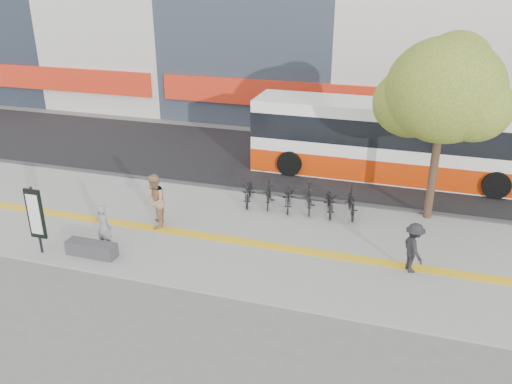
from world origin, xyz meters
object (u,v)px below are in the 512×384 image
(signboard, at_px, (35,215))
(bench, at_px, (92,249))
(seated_woman, at_px, (104,227))
(bus, at_px, (392,143))
(pedestrian_tan, at_px, (154,201))
(pedestrian_dark, at_px, (413,248))
(street_tree, at_px, (444,92))

(signboard, bearing_deg, bench, 10.81)
(bench, height_order, seated_woman, seated_woman)
(bench, height_order, bus, bus)
(signboard, relative_size, seated_woman, 1.48)
(bench, bearing_deg, pedestrian_tan, 67.86)
(bus, distance_m, pedestrian_dark, 7.82)
(bench, relative_size, bus, 0.14)
(seated_woman, height_order, pedestrian_tan, pedestrian_tan)
(bench, bearing_deg, seated_woman, 72.53)
(signboard, bearing_deg, pedestrian_dark, 11.86)
(bus, bearing_deg, pedestrian_dark, -81.17)
(street_tree, xyz_separation_m, pedestrian_tan, (-8.82, -3.65, -3.50))
(bench, distance_m, seated_woman, 0.76)
(bench, bearing_deg, pedestrian_dark, 12.03)
(signboard, distance_m, pedestrian_dark, 11.23)
(signboard, distance_m, bus, 14.00)
(bench, xyz_separation_m, pedestrian_tan, (0.96, 2.37, 0.71))
(bus, distance_m, seated_woman, 12.20)
(pedestrian_tan, distance_m, pedestrian_dark, 8.43)
(street_tree, height_order, pedestrian_dark, street_tree)
(seated_woman, relative_size, pedestrian_dark, 0.98)
(signboard, height_order, seated_woman, signboard)
(pedestrian_tan, height_order, pedestrian_dark, pedestrian_tan)
(seated_woman, bearing_deg, signboard, 29.32)
(street_tree, distance_m, bus, 5.01)
(pedestrian_tan, bearing_deg, bus, 112.96)
(bench, distance_m, signboard, 1.94)
(street_tree, relative_size, bus, 0.54)
(seated_woman, bearing_deg, bench, 76.55)
(signboard, relative_size, bus, 0.19)
(bench, bearing_deg, bus, 49.83)
(pedestrian_tan, bearing_deg, pedestrian_dark, 65.03)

